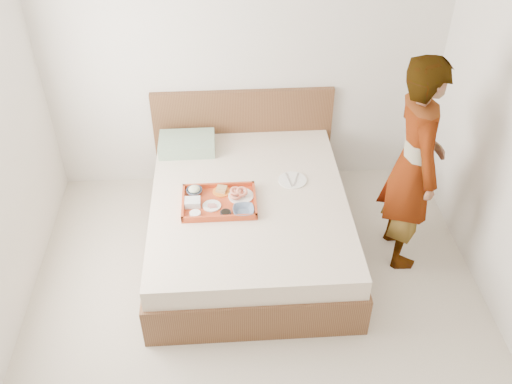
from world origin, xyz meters
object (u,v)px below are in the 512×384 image
at_px(bed, 249,221).
at_px(person, 414,165).
at_px(tray, 219,202).
at_px(dinner_plate, 292,180).

height_order(bed, person, person).
height_order(bed, tray, tray).
xyz_separation_m(bed, tray, (-0.24, -0.08, 0.29)).
distance_m(bed, person, 1.39).
relative_size(tray, dinner_plate, 2.48).
bearing_deg(dinner_plate, person, -20.88).
distance_m(bed, dinner_plate, 0.49).
relative_size(bed, dinner_plate, 8.57).
xyz_separation_m(dinner_plate, person, (0.86, -0.33, 0.35)).
bearing_deg(bed, dinner_plate, 25.89).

